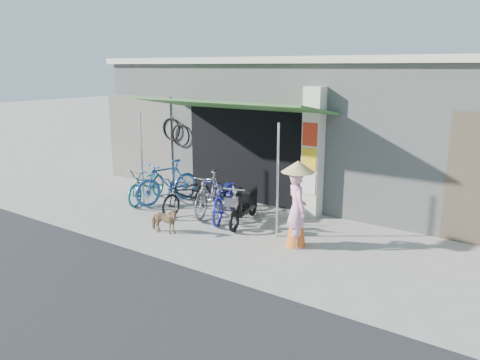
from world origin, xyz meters
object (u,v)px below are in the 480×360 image
Objects in this scene: bike_teal at (147,184)px; moped at (244,204)px; bike_blue at (167,182)px; bike_silver at (210,193)px; bike_navy at (226,197)px; bike_black at (188,194)px; street_dog at (164,221)px; nun at (297,205)px.

moped reaches higher than bike_teal.
bike_silver is (1.50, -0.14, -0.04)m from bike_blue.
bike_teal is at bearing 160.50° from bike_navy.
bike_navy is at bearing 10.30° from bike_black.
bike_navy is at bearing -14.46° from bike_teal.
bike_blue is 1.51m from bike_silver.
bike_black is at bearing -3.40° from bike_blue.
bike_teal is 2.55m from street_dog.
bike_blue is at bearing 25.43° from street_dog.
moped is at bearing 5.73° from bike_black.
street_dog is (2.04, -1.51, -0.18)m from bike_teal.
bike_teal is 1.07× the size of moped.
bike_navy is 0.55m from moped.
moped is (3.05, 0.02, -0.03)m from bike_teal.
bike_blue is at bearing 4.59° from bike_teal.
moped is at bearing -24.58° from bike_navy.
bike_silver is at bearing -14.04° from bike_teal.
bike_blue is at bearing 162.82° from bike_black.
bike_blue is at bearing 155.17° from bike_navy.
moped is 1.77m from nun.
bike_silver is 2.58× the size of street_dog.
bike_blue is 2.53m from moped.
bike_silver reaches higher than bike_teal.
bike_black is 0.89× the size of bike_navy.
bike_teal is 1.02× the size of bike_silver.
bike_navy is 1.15× the size of moped.
bike_silver reaches higher than bike_black.
bike_blue is 1.11× the size of moped.
bike_silver is at bearing 9.44° from bike_blue.
nun reaches higher than bike_silver.
bike_blue reaches higher than bike_black.
nun is at bearing -86.18° from street_dog.
bike_teal reaches higher than street_dog.
nun is (4.14, -0.76, 0.30)m from bike_blue.
nun is at bearing -28.58° from bike_silver.
bike_silver is 2.73m from nun.
street_dog is 0.40× the size of moped.
bike_silver is at bearing 158.69° from bike_navy.
bike_blue is 1.07× the size of bike_silver.
bike_blue is 1.08× the size of nun.
bike_black is 2.55× the size of street_dog.
bike_black is at bearing 170.99° from moped.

